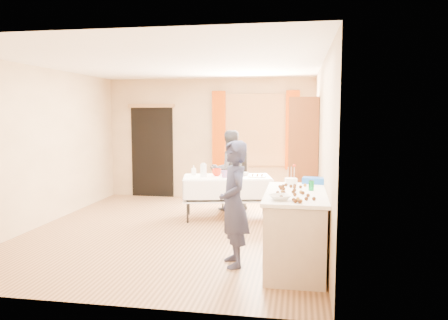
% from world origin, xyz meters
% --- Properties ---
extents(floor, '(4.50, 5.50, 0.02)m').
position_xyz_m(floor, '(0.00, 0.00, -0.01)').
color(floor, '#9E7047').
rests_on(floor, ground).
extents(ceiling, '(4.50, 5.50, 0.02)m').
position_xyz_m(ceiling, '(0.00, 0.00, 2.61)').
color(ceiling, white).
rests_on(ceiling, floor).
extents(wall_back, '(4.50, 0.02, 2.60)m').
position_xyz_m(wall_back, '(0.00, 2.76, 1.30)').
color(wall_back, tan).
rests_on(wall_back, floor).
extents(wall_front, '(4.50, 0.02, 2.60)m').
position_xyz_m(wall_front, '(0.00, -2.76, 1.30)').
color(wall_front, tan).
rests_on(wall_front, floor).
extents(wall_left, '(0.02, 5.50, 2.60)m').
position_xyz_m(wall_left, '(-2.26, 0.00, 1.30)').
color(wall_left, tan).
rests_on(wall_left, floor).
extents(wall_right, '(0.02, 5.50, 2.60)m').
position_xyz_m(wall_right, '(2.26, 0.00, 1.30)').
color(wall_right, tan).
rests_on(wall_right, floor).
extents(window_frame, '(1.32, 0.06, 1.52)m').
position_xyz_m(window_frame, '(1.00, 2.72, 1.50)').
color(window_frame, olive).
rests_on(window_frame, wall_back).
extents(window_pane, '(1.20, 0.02, 1.40)m').
position_xyz_m(window_pane, '(1.00, 2.71, 1.50)').
color(window_pane, white).
rests_on(window_pane, wall_back).
extents(curtain_left, '(0.28, 0.06, 1.65)m').
position_xyz_m(curtain_left, '(0.22, 2.67, 1.50)').
color(curtain_left, '#AB3E04').
rests_on(curtain_left, wall_back).
extents(curtain_right, '(0.28, 0.06, 1.65)m').
position_xyz_m(curtain_right, '(1.78, 2.67, 1.50)').
color(curtain_right, '#AB3E04').
rests_on(curtain_right, wall_back).
extents(doorway, '(0.95, 0.04, 2.00)m').
position_xyz_m(doorway, '(-1.30, 2.73, 1.00)').
color(doorway, black).
rests_on(doorway, floor).
extents(door_lintel, '(1.05, 0.06, 0.08)m').
position_xyz_m(door_lintel, '(-1.30, 2.70, 2.02)').
color(door_lintel, olive).
rests_on(door_lintel, wall_back).
extents(cabinet, '(0.50, 0.60, 2.12)m').
position_xyz_m(cabinet, '(1.99, 1.16, 1.06)').
color(cabinet, brown).
rests_on(cabinet, floor).
extents(counter, '(0.72, 1.51, 0.91)m').
position_xyz_m(counter, '(1.89, -1.35, 0.45)').
color(counter, '#C4B19D').
rests_on(counter, floor).
extents(party_table, '(1.67, 1.10, 0.75)m').
position_xyz_m(party_table, '(0.69, 0.94, 0.45)').
color(party_table, black).
rests_on(party_table, floor).
extents(chair, '(0.45, 0.45, 1.08)m').
position_xyz_m(chair, '(0.69, 1.80, 0.32)').
color(chair, black).
rests_on(chair, floor).
extents(girl, '(0.80, 0.74, 1.52)m').
position_xyz_m(girl, '(1.16, -1.42, 0.76)').
color(girl, '#20223E').
rests_on(girl, floor).
extents(woman, '(1.25, 1.22, 1.53)m').
position_xyz_m(woman, '(0.61, 1.63, 0.77)').
color(woman, black).
rests_on(woman, floor).
extents(soda_can, '(0.08, 0.08, 0.12)m').
position_xyz_m(soda_can, '(2.07, -1.20, 0.97)').
color(soda_can, '#0E8037').
rests_on(soda_can, counter).
extents(mixing_bowl, '(0.39, 0.39, 0.06)m').
position_xyz_m(mixing_bowl, '(1.72, -1.85, 0.94)').
color(mixing_bowl, white).
rests_on(mixing_bowl, counter).
extents(foam_block, '(0.17, 0.13, 0.08)m').
position_xyz_m(foam_block, '(1.82, -0.75, 0.95)').
color(foam_block, white).
rests_on(foam_block, counter).
extents(blue_basket, '(0.32, 0.24, 0.08)m').
position_xyz_m(blue_basket, '(2.13, -0.64, 0.95)').
color(blue_basket, blue).
rests_on(blue_basket, counter).
extents(pitcher, '(0.15, 0.15, 0.22)m').
position_xyz_m(pitcher, '(0.30, 0.78, 0.86)').
color(pitcher, silver).
rests_on(pitcher, party_table).
extents(cup_red, '(0.24, 0.24, 0.13)m').
position_xyz_m(cup_red, '(0.50, 0.94, 0.81)').
color(cup_red, red).
rests_on(cup_red, party_table).
extents(cup_rainbow, '(0.19, 0.19, 0.12)m').
position_xyz_m(cup_rainbow, '(0.67, 0.78, 0.81)').
color(cup_rainbow, red).
rests_on(cup_rainbow, party_table).
extents(small_bowl, '(0.26, 0.26, 0.05)m').
position_xyz_m(small_bowl, '(0.97, 1.11, 0.78)').
color(small_bowl, white).
rests_on(small_bowl, party_table).
extents(pastry_tray, '(0.29, 0.22, 0.02)m').
position_xyz_m(pastry_tray, '(1.22, 0.95, 0.76)').
color(pastry_tray, white).
rests_on(pastry_tray, party_table).
extents(bottle, '(0.13, 0.13, 0.17)m').
position_xyz_m(bottle, '(0.07, 1.00, 0.84)').
color(bottle, white).
rests_on(bottle, party_table).
extents(cake_balls, '(0.44, 1.13, 0.04)m').
position_xyz_m(cake_balls, '(1.86, -1.47, 0.93)').
color(cake_balls, '#3F2314').
rests_on(cake_balls, counter).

